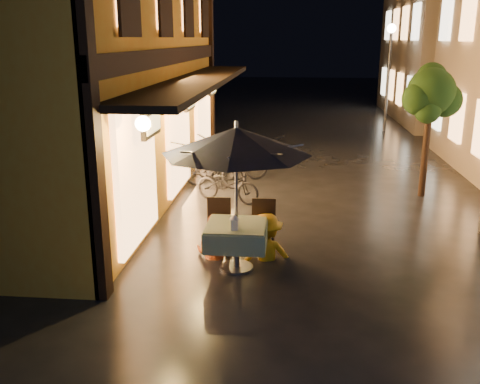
# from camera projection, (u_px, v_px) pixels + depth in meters

# --- Properties ---
(ground) EXTENTS (90.00, 90.00, 0.00)m
(ground) POSITION_uv_depth(u_px,v_px,m) (334.00, 268.00, 8.90)
(ground) COLOR black
(ground) RESTS_ON ground
(west_building) EXTENTS (5.90, 11.40, 7.40)m
(west_building) POSITION_uv_depth(u_px,v_px,m) (78.00, 37.00, 12.24)
(west_building) COLOR orange
(west_building) RESTS_ON ground
(east_building_far) EXTENTS (7.30, 10.30, 7.30)m
(east_building_far) POSITION_uv_depth(u_px,v_px,m) (476.00, 39.00, 24.39)
(east_building_far) COLOR tan
(east_building_far) RESTS_ON ground
(street_tree) EXTENTS (1.43, 1.20, 3.15)m
(street_tree) POSITION_uv_depth(u_px,v_px,m) (431.00, 95.00, 12.32)
(street_tree) COLOR black
(street_tree) RESTS_ON ground
(streetlamp_far) EXTENTS (0.36, 0.36, 4.23)m
(streetlamp_far) POSITION_uv_depth(u_px,v_px,m) (389.00, 58.00, 21.19)
(streetlamp_far) COLOR #59595E
(streetlamp_far) RESTS_ON ground
(cafe_table) EXTENTS (0.99, 0.99, 0.78)m
(cafe_table) POSITION_uv_depth(u_px,v_px,m) (236.00, 235.00, 8.73)
(cafe_table) COLOR #59595E
(cafe_table) RESTS_ON ground
(patio_umbrella) EXTENTS (2.39, 2.39, 2.46)m
(patio_umbrella) POSITION_uv_depth(u_px,v_px,m) (236.00, 141.00, 8.30)
(patio_umbrella) COLOR #59595E
(patio_umbrella) RESTS_ON ground
(cafe_chair_left) EXTENTS (0.42, 0.42, 0.97)m
(cafe_chair_left) POSITION_uv_depth(u_px,v_px,m) (218.00, 222.00, 9.49)
(cafe_chair_left) COLOR black
(cafe_chair_left) RESTS_ON ground
(cafe_chair_right) EXTENTS (0.42, 0.42, 0.97)m
(cafe_chair_right) POSITION_uv_depth(u_px,v_px,m) (263.00, 224.00, 9.41)
(cafe_chair_right) COLOR black
(cafe_chair_right) RESTS_ON ground
(table_lantern) EXTENTS (0.16, 0.16, 0.25)m
(table_lantern) POSITION_uv_depth(u_px,v_px,m) (235.00, 221.00, 8.38)
(table_lantern) COLOR white
(table_lantern) RESTS_ON cafe_table
(person_orange) EXTENTS (0.83, 0.73, 1.45)m
(person_orange) POSITION_uv_depth(u_px,v_px,m) (214.00, 216.00, 9.25)
(person_orange) COLOR #C4541F
(person_orange) RESTS_ON ground
(person_yellow) EXTENTS (1.12, 0.82, 1.56)m
(person_yellow) POSITION_uv_depth(u_px,v_px,m) (267.00, 215.00, 9.11)
(person_yellow) COLOR #FFAF12
(person_yellow) RESTS_ON ground
(bicycle_0) EXTENTS (1.68, 1.07, 0.84)m
(bicycle_0) POSITION_uv_depth(u_px,v_px,m) (228.00, 184.00, 12.41)
(bicycle_0) COLOR black
(bicycle_0) RESTS_ON ground
(bicycle_1) EXTENTS (1.78, 0.84, 1.03)m
(bicycle_1) POSITION_uv_depth(u_px,v_px,m) (214.00, 168.00, 13.56)
(bicycle_1) COLOR black
(bicycle_1) RESTS_ON ground
(bicycle_2) EXTENTS (2.00, 1.02, 1.00)m
(bicycle_2) POSITION_uv_depth(u_px,v_px,m) (232.00, 162.00, 14.32)
(bicycle_2) COLOR black
(bicycle_2) RESTS_ON ground
(bicycle_3) EXTENTS (1.90, 0.92, 1.10)m
(bicycle_3) POSITION_uv_depth(u_px,v_px,m) (235.00, 152.00, 15.27)
(bicycle_3) COLOR black
(bicycle_3) RESTS_ON ground
(bicycle_4) EXTENTS (1.77, 1.23, 0.88)m
(bicycle_4) POSITION_uv_depth(u_px,v_px,m) (237.00, 147.00, 16.51)
(bicycle_4) COLOR black
(bicycle_4) RESTS_ON ground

